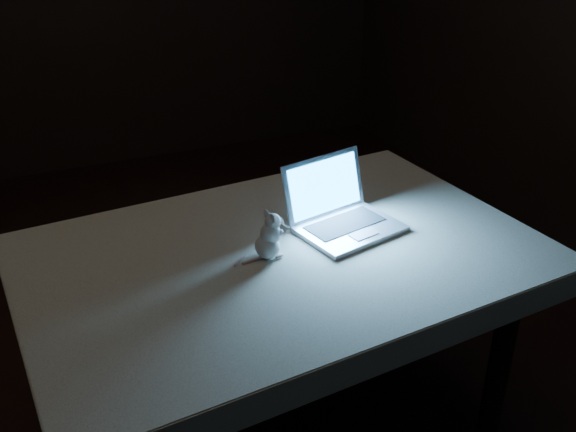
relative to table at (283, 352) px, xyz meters
name	(u,v)px	position (x,y,z in m)	size (l,w,h in m)	color
floor	(173,392)	(-0.31, 0.39, -0.39)	(5.00, 5.00, 0.00)	black
table	(283,352)	(0.00, 0.00, 0.00)	(1.47, 0.94, 0.79)	black
tablecloth	(285,257)	(0.02, 0.03, 0.35)	(1.56, 1.04, 0.09)	beige
laptop	(352,201)	(0.25, 0.02, 0.51)	(0.32, 0.28, 0.22)	silver
plush_mouse	(267,235)	(-0.06, -0.02, 0.47)	(0.11, 0.11, 0.15)	white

